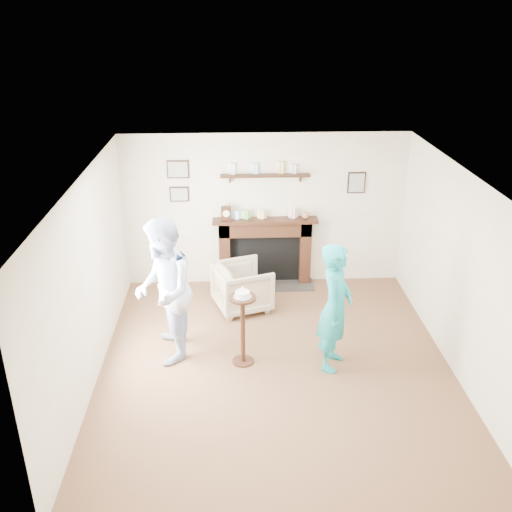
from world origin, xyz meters
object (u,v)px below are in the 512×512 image
Objects in this scene: woman at (331,364)px; pedestal_table at (243,317)px; man at (169,355)px; armchair at (243,308)px.

pedestal_table is at bearing 106.32° from woman.
woman is 1.54× the size of pedestal_table.
armchair is at bearing 134.99° from man.
man is 1.76× the size of pedestal_table.
pedestal_table is (-1.15, 0.11, 0.68)m from woman.
man is 1.14× the size of woman.
man is at bearing 122.26° from armchair.
armchair is 1.62m from man.
armchair is at bearing 88.86° from pedestal_table.
armchair is 1.60m from pedestal_table.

